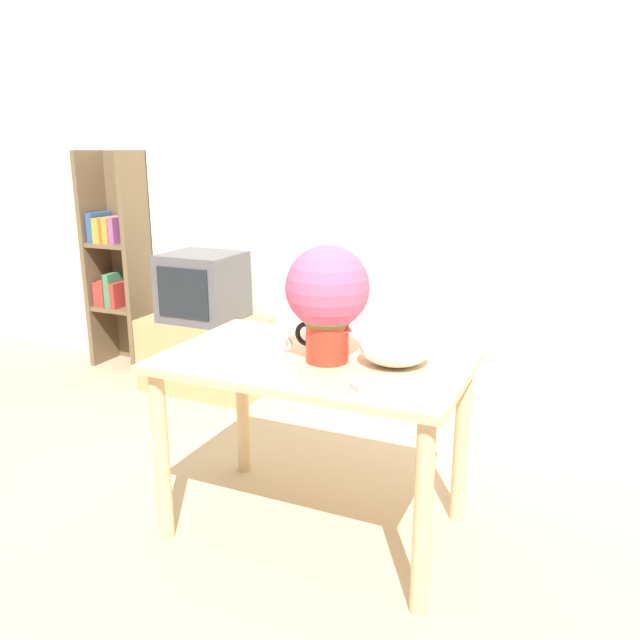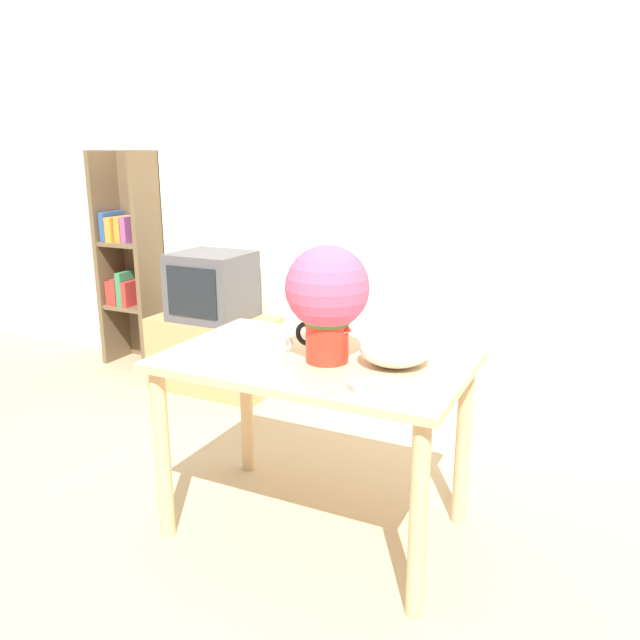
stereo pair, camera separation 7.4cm
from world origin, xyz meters
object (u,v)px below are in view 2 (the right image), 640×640
flower_vase (327,297)px  coffee_mug (275,341)px  tv_set (212,286)px  white_bowl (395,347)px

flower_vase → coffee_mug: size_ratio=3.35×
flower_vase → tv_set: (-1.33, 1.15, -0.30)m
flower_vase → tv_set: 1.78m
flower_vase → coffee_mug: bearing=174.6°
flower_vase → tv_set: bearing=139.3°
coffee_mug → tv_set: (-1.10, 1.12, -0.10)m
coffee_mug → white_bowl: bearing=5.0°
flower_vase → white_bowl: bearing=14.8°
flower_vase → white_bowl: (0.24, 0.06, -0.17)m
flower_vase → tv_set: flower_vase is taller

